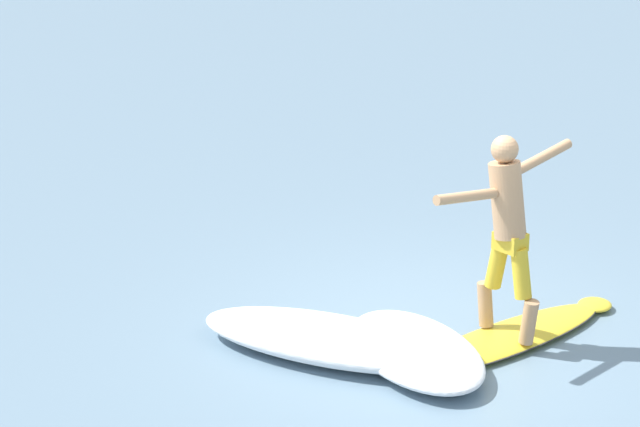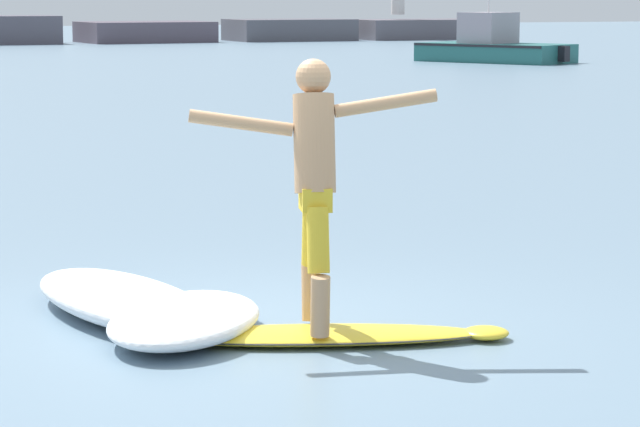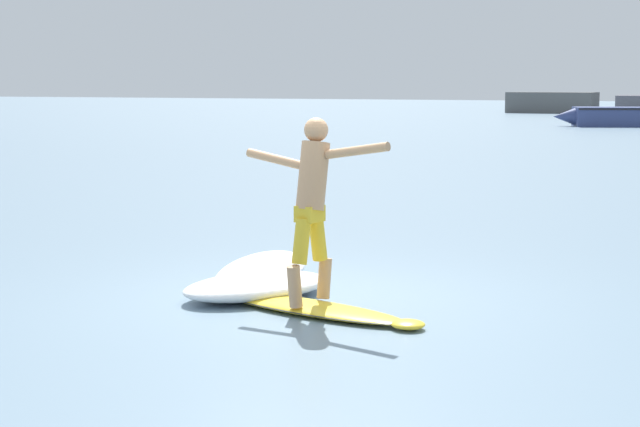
{
  "view_description": "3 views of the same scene",
  "coord_description": "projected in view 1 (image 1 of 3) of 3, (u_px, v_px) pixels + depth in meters",
  "views": [
    {
      "loc": [
        -10.76,
        -5.99,
        5.94
      ],
      "look_at": [
        -0.1,
        1.17,
        0.98
      ],
      "focal_mm": 85.0,
      "sensor_mm": 36.0,
      "label": 1
    },
    {
      "loc": [
        -3.36,
        -10.0,
        2.36
      ],
      "look_at": [
        0.75,
        0.63,
        0.69
      ],
      "focal_mm": 85.0,
      "sensor_mm": 36.0,
      "label": 2
    },
    {
      "loc": [
        4.04,
        -10.24,
        2.31
      ],
      "look_at": [
        -0.32,
        1.17,
        0.75
      ],
      "focal_mm": 60.0,
      "sensor_mm": 36.0,
      "label": 3
    }
  ],
  "objects": [
    {
      "name": "ground_plane",
      "position": [
        434.0,
        338.0,
        13.59
      ],
      "size": [
        200.0,
        200.0,
        0.0
      ],
      "primitive_type": "plane",
      "color": "slate"
    },
    {
      "name": "wave_foam_at_tail",
      "position": [
        330.0,
        340.0,
        13.22
      ],
      "size": [
        1.3,
        2.51,
        0.28
      ],
      "color": "white",
      "rests_on": "ground"
    },
    {
      "name": "wave_foam_at_nose",
      "position": [
        416.0,
        351.0,
        13.05
      ],
      "size": [
        1.73,
        1.96,
        0.25
      ],
      "color": "white",
      "rests_on": "ground"
    },
    {
      "name": "surfboard",
      "position": [
        509.0,
        337.0,
        13.48
      ],
      "size": [
        2.5,
        1.26,
        0.23
      ],
      "color": "yellow",
      "rests_on": "ground"
    },
    {
      "name": "surfer",
      "position": [
        507.0,
        220.0,
        13.08
      ],
      "size": [
        1.66,
        0.7,
        1.83
      ],
      "color": "tan",
      "rests_on": "surfboard"
    }
  ]
}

